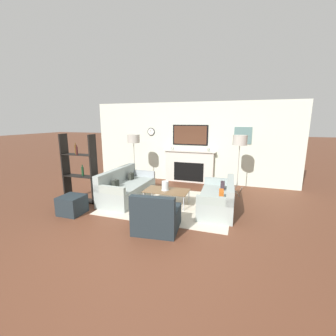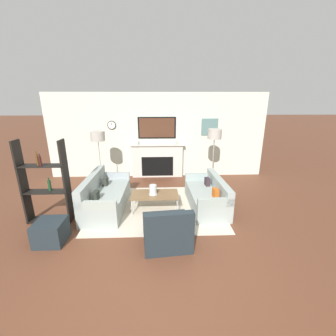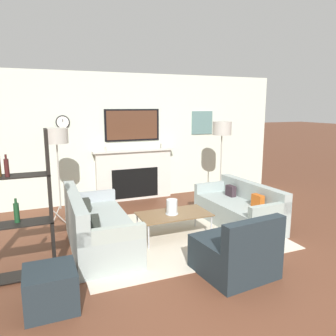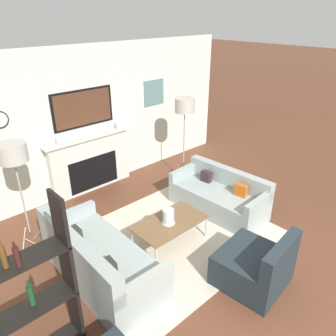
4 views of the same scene
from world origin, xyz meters
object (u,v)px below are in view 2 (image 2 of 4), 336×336
object	(u,v)px
couch_left	(105,197)
armchair	(167,231)
floor_lamp_right	(215,135)
hurricane_candle	(153,190)
coffee_table	(155,195)
floor_lamp_left	(98,137)
ottoman	(51,232)
shelf_unit	(45,184)
couch_right	(208,196)

from	to	relation	value
couch_left	armchair	distance (m)	2.01
floor_lamp_right	hurricane_candle	bearing A→B (deg)	-141.21
armchair	hurricane_candle	size ratio (longest dim) A/B	3.91
coffee_table	floor_lamp_left	xyz separation A→B (m)	(-1.57, 1.37, 1.14)
couch_left	floor_lamp_left	size ratio (longest dim) A/B	1.12
couch_left	ottoman	distance (m)	1.47
shelf_unit	floor_lamp_right	bearing A→B (deg)	24.74
shelf_unit	floor_lamp_left	bearing A→B (deg)	69.62
coffee_table	floor_lamp_left	bearing A→B (deg)	138.92
floor_lamp_left	ottoman	world-z (taller)	floor_lamp_left
couch_right	coffee_table	xyz separation A→B (m)	(-1.27, -0.09, 0.10)
armchair	floor_lamp_right	world-z (taller)	floor_lamp_right
armchair	ottoman	world-z (taller)	armchair
couch_left	armchair	bearing A→B (deg)	-44.99
floor_lamp_right	ottoman	size ratio (longest dim) A/B	3.36
floor_lamp_left	shelf_unit	size ratio (longest dim) A/B	0.94
coffee_table	couch_left	bearing A→B (deg)	175.78
shelf_unit	ottoman	bearing A→B (deg)	-65.05
couch_right	ottoman	xyz separation A→B (m)	(-3.15, -1.29, -0.05)
couch_right	shelf_unit	world-z (taller)	shelf_unit
floor_lamp_right	coffee_table	bearing A→B (deg)	-140.67
couch_left	shelf_unit	bearing A→B (deg)	-153.85
shelf_unit	armchair	bearing A→B (deg)	-19.96
armchair	coffee_table	size ratio (longest dim) A/B	0.82
couch_right	hurricane_candle	size ratio (longest dim) A/B	7.35
couch_left	ottoman	world-z (taller)	couch_left
armchair	floor_lamp_left	bearing A→B (deg)	123.82
couch_right	floor_lamp_left	bearing A→B (deg)	155.75
coffee_table	hurricane_candle	world-z (taller)	hurricane_candle
floor_lamp_left	ottoman	size ratio (longest dim) A/B	3.27
floor_lamp_right	shelf_unit	xyz separation A→B (m)	(-3.91, -1.80, -0.71)
floor_lamp_left	floor_lamp_right	world-z (taller)	floor_lamp_right
couch_left	shelf_unit	size ratio (longest dim) A/B	1.06
floor_lamp_left	floor_lamp_right	size ratio (longest dim) A/B	0.97
couch_right	armchair	distance (m)	1.76
shelf_unit	ottoman	distance (m)	1.05
coffee_table	shelf_unit	size ratio (longest dim) A/B	0.62
ottoman	couch_right	bearing A→B (deg)	22.21
couch_left	floor_lamp_right	distance (m)	3.37
couch_left	coffee_table	size ratio (longest dim) A/B	1.69
couch_right	floor_lamp_left	distance (m)	3.35
couch_left	hurricane_candle	bearing A→B (deg)	-4.54
couch_left	couch_right	xyz separation A→B (m)	(2.45, 0.00, -0.02)
ottoman	shelf_unit	bearing A→B (deg)	114.95
floor_lamp_left	ottoman	xyz separation A→B (m)	(-0.31, -2.57, -1.29)
hurricane_candle	ottoman	bearing A→B (deg)	-147.03
couch_right	floor_lamp_right	size ratio (longest dim) A/B	0.99
couch_left	floor_lamp_right	world-z (taller)	floor_lamp_right
couch_right	shelf_unit	bearing A→B (deg)	-171.57
shelf_unit	ottoman	size ratio (longest dim) A/B	3.47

